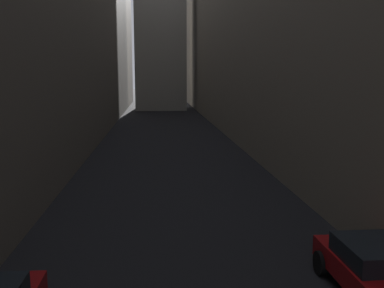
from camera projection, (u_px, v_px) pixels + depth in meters
name	position (u px, v px, depth m)	size (l,w,h in m)	color
ground_plane	(167.00, 142.00, 36.23)	(264.00, 264.00, 0.00)	black
building_block_left	(23.00, 14.00, 35.57)	(12.33, 108.00, 20.89)	#60594F
building_block_right	(317.00, 4.00, 37.48)	(15.15, 108.00, 23.02)	#756B5B
parked_car_right_far	(374.00, 270.00, 10.74)	(1.88, 4.04, 1.39)	maroon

